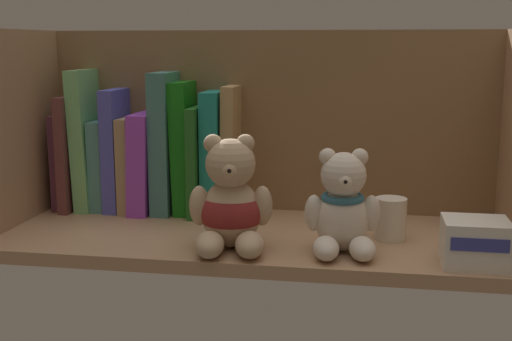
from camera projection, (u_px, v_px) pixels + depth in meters
shelf_board at (254, 239)px, 103.46cm from camera, size 77.40×30.28×2.00cm
shelf_back_panel at (269, 127)px, 115.72cm from camera, size 79.80×1.20×33.43cm
shelf_side_panel_left at (14, 134)px, 106.94cm from camera, size 1.60×32.68×33.43cm
book_0 at (68, 160)px, 119.54cm from camera, size 1.68×11.63×16.85cm
book_1 at (78, 151)px, 118.91cm from camera, size 1.70×14.81×20.20cm
book_2 at (90, 139)px, 118.08cm from camera, size 3.44×12.08×24.78cm
book_3 at (106, 164)px, 118.46cm from camera, size 2.43×10.85×15.89cm
book_4 at (119, 149)px, 117.49cm from camera, size 2.52×11.97×21.38cm
book_5 at (133, 163)px, 117.54cm from camera, size 2.04×12.49×16.58cm
book_6 at (149, 161)px, 116.98cm from camera, size 3.91×14.58×17.47cm
book_7 at (168, 142)px, 115.73cm from camera, size 3.24×12.78×24.39cm
book_8 at (187, 147)px, 115.33cm from camera, size 3.65×11.06×22.85cm
book_9 at (201, 159)px, 115.30cm from camera, size 1.63×14.89×18.66cm
book_10 at (216, 152)px, 114.63cm from camera, size 3.10×11.47×21.22cm
book_11 at (232, 150)px, 114.07cm from camera, size 2.51×9.61×22.18cm
teddy_bear_larger at (231, 204)px, 94.35cm from camera, size 12.28×13.07×16.57cm
teddy_bear_smaller at (343, 209)px, 92.61cm from camera, size 10.94×11.25×14.82cm
pillar_candle at (390, 218)px, 99.65cm from camera, size 4.72×4.72×6.40cm
small_product_box at (475, 243)px, 87.69cm from camera, size 8.57×7.49×6.22cm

